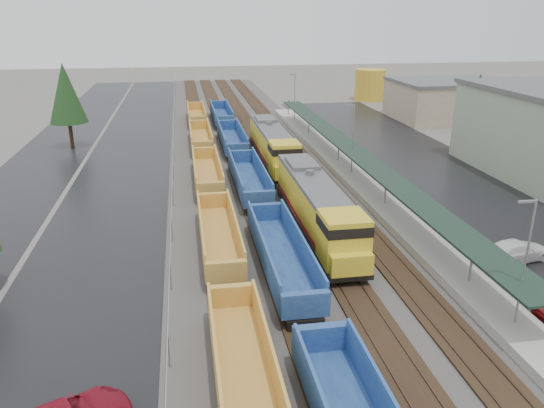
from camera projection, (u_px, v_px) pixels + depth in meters
The scene contains 16 objects.
ballast_strip at pixel (252, 158), 65.41m from camera, with size 20.00×160.00×0.08m, color #302D2B.
trackbed at pixel (252, 157), 65.37m from camera, with size 14.60×160.00×0.22m.
west_parking_lot at pixel (127, 164), 63.08m from camera, with size 10.00×160.00×0.02m, color black.
west_road at pixel (39, 168), 61.51m from camera, with size 9.00×160.00×0.02m, color black.
east_commuter_lot at pixel (433, 174), 59.11m from camera, with size 16.00×100.00×0.02m, color black.
station_platform at pixel (351, 172), 57.39m from camera, with size 3.00×80.00×8.00m.
chainlink_fence at pixel (173, 152), 61.94m from camera, with size 0.08×160.04×2.02m.
distant_hills at pixel (314, 57), 212.11m from camera, with size 301.00×140.00×25.20m.
tree_west_far at pixel (66, 93), 68.67m from camera, with size 4.84×4.84×11.00m.
tree_east at pixel (477, 102), 65.73m from camera, with size 4.40×4.40×10.00m.
locomotive_lead at pixel (317, 207), 42.12m from camera, with size 3.04×20.05×4.54m.
locomotive_trail at pixel (273, 145), 61.59m from camera, with size 3.04×20.05×4.54m.
well_string_yellow at pixel (219, 235), 39.89m from camera, with size 2.70×114.56×2.39m.
well_string_blue at pixel (262, 210), 44.82m from camera, with size 2.85×105.39×2.52m.
storage_tank at pixel (370, 85), 107.99m from camera, with size 6.16×6.16×6.16m, color gold.
parked_car_east_c at pixel (517, 251), 38.28m from camera, with size 5.29×2.15×1.54m, color white.
Camera 1 is at (-8.12, -2.95, 17.00)m, focal length 35.00 mm.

